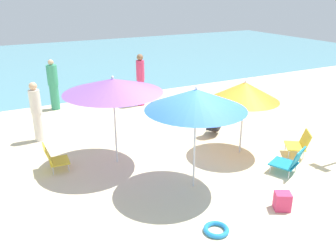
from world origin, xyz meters
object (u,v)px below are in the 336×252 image
object	(u,v)px
umbrella_purple	(113,86)
person_a	(213,120)
person_b	(53,85)
umbrella_orange	(244,91)
beach_chair_c	(290,161)
beach_chair_b	(300,143)
person_d	(141,79)
umbrella_blue	(196,99)
swim_ring	(216,230)
beach_chair_a	(54,158)
beach_bag	(282,201)
person_c	(36,112)

from	to	relation	value
umbrella_purple	person_a	distance (m)	3.20
umbrella_purple	person_b	distance (m)	4.82
umbrella_orange	beach_chair_c	size ratio (longest dim) A/B	2.40
beach_chair_b	person_a	bearing A→B (deg)	-24.84
beach_chair_b	person_b	size ratio (longest dim) A/B	0.45
beach_chair_b	person_d	world-z (taller)	person_d
umbrella_blue	person_b	size ratio (longest dim) A/B	1.26
beach_chair_c	swim_ring	xyz separation A→B (m)	(-2.54, -0.92, -0.26)
beach_chair_b	beach_chair_c	distance (m)	1.07
beach_chair_a	beach_chair_b	world-z (taller)	beach_chair_a
beach_chair_c	swim_ring	bearing A→B (deg)	86.17
beach_bag	swim_ring	bearing A→B (deg)	179.23
umbrella_purple	beach_chair_b	size ratio (longest dim) A/B	2.92
beach_chair_c	person_b	bearing A→B (deg)	3.34
beach_chair_b	person_b	world-z (taller)	person_b
umbrella_orange	person_d	world-z (taller)	umbrella_orange
beach_chair_c	beach_bag	size ratio (longest dim) A/B	2.28
umbrella_blue	beach_chair_b	xyz separation A→B (m)	(3.01, 0.05, -1.52)
beach_chair_a	person_d	bearing A→B (deg)	48.10
umbrella_blue	umbrella_purple	size ratio (longest dim) A/B	0.97
beach_chair_c	person_d	size ratio (longest dim) A/B	0.43
beach_chair_a	person_d	distance (m)	5.09
beach_chair_a	beach_chair_c	xyz separation A→B (m)	(4.47, -2.54, -0.01)
umbrella_blue	umbrella_purple	distance (m)	2.02
umbrella_blue	beach_chair_c	bearing A→B (deg)	-13.88
umbrella_purple	beach_chair_a	size ratio (longest dim) A/B	3.49
person_a	person_c	xyz separation A→B (m)	(-4.24, 1.88, 0.36)
person_a	person_b	distance (m)	5.52
beach_chair_a	beach_chair_b	size ratio (longest dim) A/B	0.83
beach_chair_b	beach_bag	bearing A→B (deg)	72.20
person_b	umbrella_purple	bearing A→B (deg)	-138.59
person_b	beach_chair_c	bearing A→B (deg)	-117.01
umbrella_orange	beach_chair_c	distance (m)	1.87
person_a	swim_ring	size ratio (longest dim) A/B	2.16
person_c	beach_bag	xyz separation A→B (m)	(3.37, -5.38, -0.64)
beach_chair_a	person_b	world-z (taller)	person_b
umbrella_orange	person_c	world-z (taller)	umbrella_orange
person_a	person_d	world-z (taller)	person_d
umbrella_blue	person_c	xyz separation A→B (m)	(-2.37, 3.93, -1.04)
umbrella_orange	person_c	xyz separation A→B (m)	(-4.24, 3.07, -0.74)
umbrella_blue	beach_chair_a	size ratio (longest dim) A/B	3.39
beach_chair_b	person_d	xyz separation A→B (m)	(-1.74, 5.48, 0.59)
beach_chair_c	umbrella_blue	bearing A→B (deg)	52.45
beach_chair_a	beach_bag	world-z (taller)	beach_chair_a
umbrella_blue	person_c	bearing A→B (deg)	121.14
umbrella_orange	beach_chair_c	world-z (taller)	umbrella_orange
umbrella_orange	beach_bag	bearing A→B (deg)	-110.68
beach_chair_c	person_d	distance (m)	6.14
beach_chair_b	person_a	distance (m)	2.31
umbrella_purple	beach_chair_b	world-z (taller)	umbrella_purple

